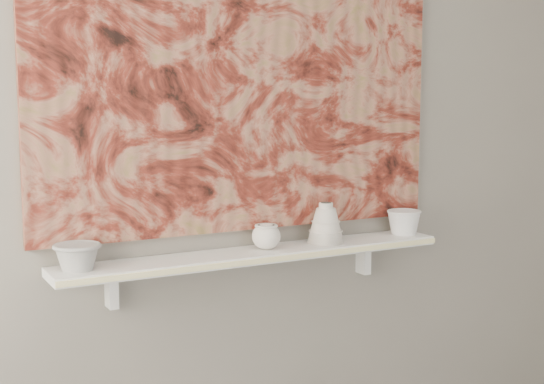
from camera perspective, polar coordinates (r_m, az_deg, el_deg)
wall_back at (r=2.62m, az=-2.12°, el=5.00°), size 3.60×0.00×3.60m
shelf at (r=2.59m, az=-1.14°, el=-4.74°), size 1.40×0.18×0.03m
shelf_stripe at (r=2.51m, az=-0.16°, el=-5.13°), size 1.40×0.01×0.02m
bracket_left at (r=2.49m, az=-11.99°, el=-7.18°), size 0.03×0.06×0.12m
bracket_right at (r=2.91m, az=6.90°, el=-4.95°), size 0.03×0.06×0.12m
painting at (r=2.61m, az=-2.00°, el=9.17°), size 1.50×0.02×1.10m
house_motif at (r=2.83m, az=6.31°, el=2.75°), size 0.09×0.00×0.08m
bowl_grey at (r=2.37m, az=-14.46°, el=-4.72°), size 0.16×0.16×0.08m
cup_cream at (r=2.59m, az=-0.44°, el=-3.36°), size 0.13×0.13×0.09m
bell_vessel at (r=2.71m, az=4.07°, el=-2.32°), size 0.14×0.14×0.15m
bowl_white at (r=2.92m, az=9.90°, el=-2.24°), size 0.14×0.14×0.09m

